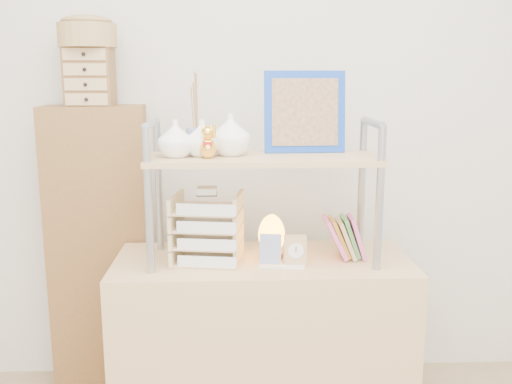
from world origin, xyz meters
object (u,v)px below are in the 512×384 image
cabinet (101,251)px  letter_tray (208,232)px  desk (262,344)px  salt_lamp (271,236)px

cabinet → letter_tray: size_ratio=4.46×
desk → salt_lamp: size_ratio=6.65×
cabinet → salt_lamp: cabinet is taller
desk → salt_lamp: (0.04, 0.02, 0.47)m
letter_tray → salt_lamp: 0.26m
desk → cabinet: 0.88m
letter_tray → salt_lamp: (0.26, 0.04, -0.03)m
letter_tray → salt_lamp: bearing=8.4°
desk → letter_tray: 0.54m
salt_lamp → letter_tray: bearing=-171.6°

